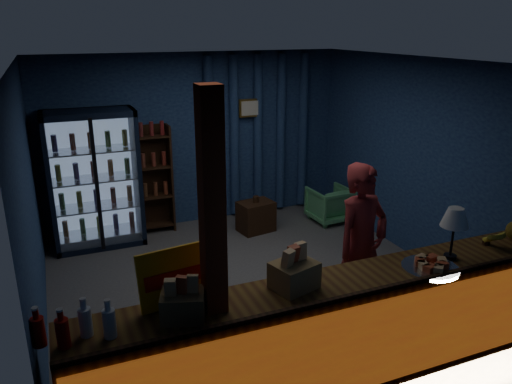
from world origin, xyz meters
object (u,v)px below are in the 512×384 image
green_chair (330,204)px  pastry_tray (430,267)px  shopkeeper (361,248)px  table_lamp (455,219)px

green_chair → pastry_tray: size_ratio=1.23×
shopkeeper → table_lamp: 0.95m
shopkeeper → table_lamp: size_ratio=3.53×
shopkeeper → pastry_tray: bearing=-88.3°
green_chair → table_lamp: bearing=74.8°
green_chair → pastry_tray: pastry_tray is taller
shopkeeper → table_lamp: bearing=-65.1°
pastry_tray → table_lamp: 0.48m
shopkeeper → table_lamp: shopkeeper is taller
table_lamp → shopkeeper: bearing=127.2°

